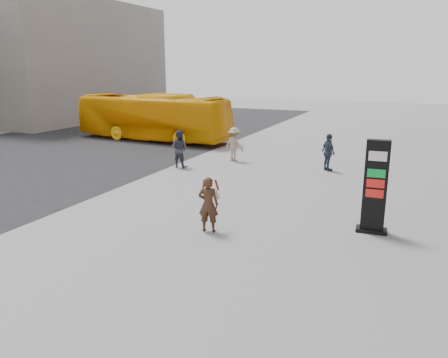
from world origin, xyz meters
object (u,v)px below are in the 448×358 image
at_px(woman, 208,204).
at_px(pedestrian_c, 328,152).
at_px(info_pylon, 375,187).
at_px(bus, 153,117).
at_px(pedestrian_b, 234,144).
at_px(pedestrian_a, 179,149).

relative_size(woman, pedestrian_c, 0.95).
relative_size(info_pylon, bus, 0.25).
bearing_deg(woman, pedestrian_b, -82.83).
xyz_separation_m(info_pylon, woman, (-4.26, -1.80, -0.50)).
height_order(bus, pedestrian_a, bus).
bearing_deg(pedestrian_b, pedestrian_a, 71.42).
bearing_deg(pedestrian_c, pedestrian_a, 67.05).
bearing_deg(pedestrian_b, bus, -8.79).
bearing_deg(pedestrian_a, pedestrian_b, -123.09).
bearing_deg(pedestrian_b, info_pylon, 153.79).
xyz_separation_m(woman, bus, (-10.13, 12.97, 0.64)).
xyz_separation_m(pedestrian_b, pedestrian_c, (4.66, -0.27, 0.01)).
bearing_deg(pedestrian_a, pedestrian_c, -157.69).
bearing_deg(info_pylon, pedestrian_a, 147.06).
height_order(pedestrian_a, pedestrian_b, pedestrian_a).
distance_m(pedestrian_a, pedestrian_c, 6.76).
relative_size(bus, pedestrian_c, 6.25).
height_order(bus, pedestrian_b, bus).
xyz_separation_m(woman, pedestrian_b, (-2.98, 9.16, 0.01)).
bearing_deg(pedestrian_c, woman, 128.85).
bearing_deg(bus, woman, -137.66).
distance_m(pedestrian_b, pedestrian_c, 4.66).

